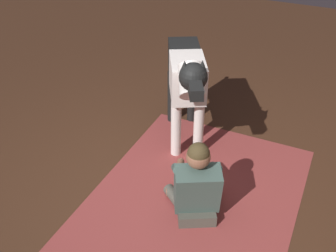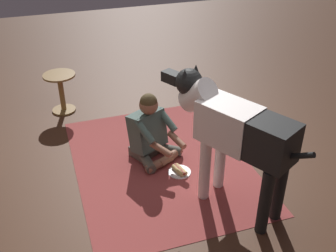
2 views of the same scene
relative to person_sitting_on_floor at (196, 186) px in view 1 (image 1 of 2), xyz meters
The scene contains 5 objects.
ground_plane 0.57m from the person_sitting_on_floor, 113.86° to the right, with size 13.28×13.28×0.00m, color #442919.
area_rug 0.37m from the person_sitting_on_floor, 157.55° to the right, with size 2.45×1.91×0.01m, color brown.
person_sitting_on_floor is the anchor object (origin of this frame).
large_dog 1.21m from the person_sitting_on_floor, 152.01° to the right, with size 1.49×0.88×1.29m.
hot_dog_on_plate 0.54m from the person_sitting_on_floor, 152.01° to the right, with size 0.26×0.26×0.06m.
Camera 1 is at (2.69, 1.31, 2.78)m, focal length 42.60 mm.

